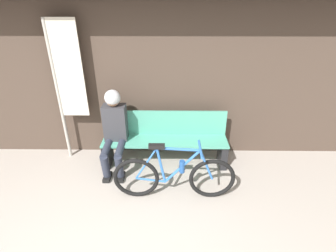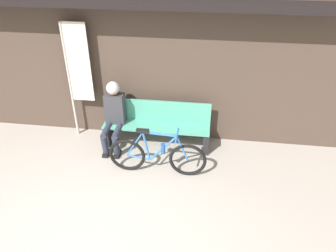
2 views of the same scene
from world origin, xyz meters
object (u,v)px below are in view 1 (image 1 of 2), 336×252
park_bench_near (165,140)px  person_seated (114,126)px  banner_pole (66,78)px  bicycle (174,177)px

park_bench_near → person_seated: size_ratio=1.54×
person_seated → banner_pole: banner_pole is taller
person_seated → park_bench_near: bearing=9.1°
park_bench_near → banner_pole: size_ratio=0.88×
banner_pole → park_bench_near: bearing=-6.4°
bicycle → banner_pole: bearing=148.5°
park_bench_near → person_seated: (-0.75, -0.12, 0.30)m
bicycle → banner_pole: 2.12m
bicycle → person_seated: 1.18m
bicycle → person_seated: size_ratio=1.29×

